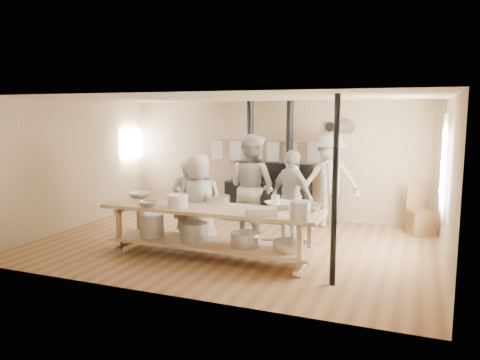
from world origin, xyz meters
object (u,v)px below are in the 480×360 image
object	(u,v)px
cook_left	(252,187)
cook_by_window	(330,180)
stove	(268,196)
cook_far_left	(187,202)
cook_center	(199,202)
chair	(420,220)
roasting_pan	(261,211)
cook_right	(292,198)
prep_table	(210,227)

from	to	relation	value
cook_left	cook_by_window	distance (m)	1.90
stove	cook_left	size ratio (longest dim) A/B	1.32
cook_far_left	cook_center	bearing A→B (deg)	108.02
cook_far_left	cook_left	distance (m)	1.21
chair	roasting_pan	size ratio (longest dim) A/B	2.05
stove	cook_left	world-z (taller)	stove
roasting_pan	cook_by_window	bearing A→B (deg)	81.93
cook_center	roasting_pan	bearing A→B (deg)	128.52
cook_right	cook_by_window	xyz separation A→B (m)	(0.36, 1.61, 0.12)
stove	chair	distance (m)	3.16
cook_left	chair	bearing A→B (deg)	-128.97
stove	cook_far_left	size ratio (longest dim) A/B	1.70
cook_far_left	cook_by_window	xyz separation A→B (m)	(2.14, 2.19, 0.20)
cook_center	cook_by_window	bearing A→B (deg)	-152.12
prep_table	cook_by_window	world-z (taller)	cook_by_window
cook_left	cook_by_window	size ratio (longest dim) A/B	1.01
cook_far_left	roasting_pan	size ratio (longest dim) A/B	3.34
cook_far_left	chair	bearing A→B (deg)	170.63
stove	cook_center	xyz separation A→B (m)	(-0.41, -2.59, 0.31)
stove	cook_right	world-z (taller)	stove
cook_left	cook_right	distance (m)	0.80
cook_center	chair	size ratio (longest dim) A/B	1.77
prep_table	chair	size ratio (longest dim) A/B	3.83
chair	stove	bearing A→B (deg)	152.30
cook_center	cook_right	size ratio (longest dim) A/B	0.97
stove	cook_right	distance (m)	2.08
cook_by_window	cook_center	bearing A→B (deg)	-130.73
cook_left	roasting_pan	bearing A→B (deg)	137.98
cook_left	cook_center	bearing A→B (deg)	78.01
cook_right	roasting_pan	distance (m)	1.46
prep_table	cook_left	size ratio (longest dim) A/B	1.83
cook_far_left	cook_center	world-z (taller)	cook_center
cook_right	chair	bearing A→B (deg)	-110.36
stove	cook_center	distance (m)	2.64
chair	cook_by_window	bearing A→B (deg)	155.59
prep_table	cook_right	size ratio (longest dim) A/B	2.11
stove	chair	size ratio (longest dim) A/B	2.77
cook_center	cook_far_left	bearing A→B (deg)	-58.79
prep_table	roasting_pan	bearing A→B (deg)	-13.35
stove	cook_by_window	bearing A→B (deg)	-6.94
cook_center	cook_by_window	world-z (taller)	cook_by_window
cook_left	chair	world-z (taller)	cook_left
cook_left	chair	xyz separation A→B (m)	(2.92, 1.53, -0.71)
cook_far_left	cook_right	xyz separation A→B (m)	(1.78, 0.58, 0.09)
cook_right	stove	bearing A→B (deg)	-28.01
cook_left	chair	size ratio (longest dim) A/B	2.09
cook_right	chair	world-z (taller)	cook_right
stove	cook_right	size ratio (longest dim) A/B	1.52
cook_left	cook_far_left	bearing A→B (deg)	57.60
cook_center	roasting_pan	distance (m)	1.51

